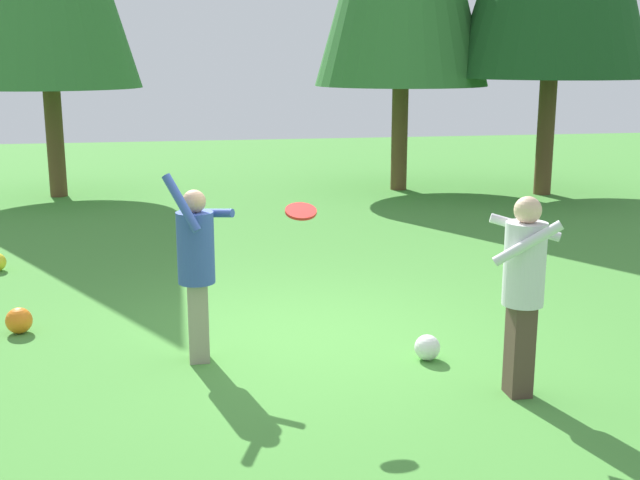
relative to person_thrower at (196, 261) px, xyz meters
The scene contains 6 objects.
ground_plane 1.47m from the person_thrower, 20.42° to the left, with size 40.00×40.00×0.00m, color #478C38.
person_thrower is the anchor object (origin of this frame).
person_catcher 2.91m from the person_thrower, 25.64° to the right, with size 0.70×0.65×1.70m.
frisbee 1.19m from the person_thrower, 34.09° to the right, with size 0.27×0.26×0.11m.
ball_white 2.30m from the person_thrower, ahead, with size 0.24×0.24×0.24m, color white.
ball_orange 2.27m from the person_thrower, 148.93° to the left, with size 0.27×0.27×0.27m, color orange.
Camera 1 is at (-1.16, -7.54, 2.79)m, focal length 44.80 mm.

